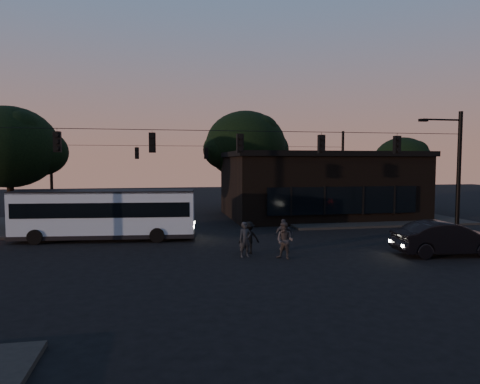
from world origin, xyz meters
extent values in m
plane|color=black|center=(0.00, 0.00, 0.00)|extent=(120.00, 120.00, 0.00)
cube|color=black|center=(12.00, 14.00, 0.07)|extent=(14.00, 10.00, 0.15)
cube|color=black|center=(-14.00, 14.00, 0.07)|extent=(14.00, 10.00, 0.15)
cube|color=black|center=(9.00, 16.00, 2.50)|extent=(15.00, 10.00, 5.00)
cube|color=black|center=(9.00, 16.00, 5.20)|extent=(15.40, 10.40, 0.40)
cube|color=black|center=(9.00, 10.88, 1.80)|extent=(11.50, 0.18, 2.00)
cylinder|color=black|center=(4.00, 22.00, 2.00)|extent=(0.44, 0.44, 4.00)
ellipsoid|color=black|center=(4.00, 22.00, 6.20)|extent=(7.60, 7.60, 6.46)
cylinder|color=black|center=(18.00, 18.00, 1.50)|extent=(0.44, 0.44, 3.00)
ellipsoid|color=black|center=(18.00, 18.00, 4.65)|extent=(5.20, 5.20, 4.42)
cylinder|color=black|center=(-14.00, 13.00, 1.80)|extent=(0.44, 0.44, 3.60)
ellipsoid|color=black|center=(-14.00, 13.00, 5.58)|extent=(6.40, 6.40, 5.44)
cylinder|color=black|center=(13.00, 4.00, 3.75)|extent=(0.24, 0.24, 7.50)
cylinder|color=black|center=(0.00, 4.00, 6.20)|extent=(26.00, 0.03, 0.03)
cube|color=black|center=(-9.00, 4.00, 5.55)|extent=(0.34, 0.30, 1.00)
cube|color=black|center=(-4.50, 4.00, 5.55)|extent=(0.34, 0.30, 1.00)
cube|color=black|center=(0.00, 4.00, 5.55)|extent=(0.34, 0.30, 1.00)
cube|color=black|center=(4.50, 4.00, 5.55)|extent=(0.34, 0.30, 1.00)
cube|color=black|center=(9.00, 4.00, 5.55)|extent=(0.34, 0.30, 1.00)
cylinder|color=black|center=(-13.00, 20.00, 3.75)|extent=(0.24, 0.24, 7.50)
cylinder|color=black|center=(13.00, 20.00, 3.75)|extent=(0.24, 0.24, 7.50)
cylinder|color=black|center=(0.00, 20.00, 6.00)|extent=(26.00, 0.03, 0.03)
cube|color=black|center=(-6.00, 20.00, 5.35)|extent=(0.34, 0.30, 1.00)
cube|color=black|center=(0.00, 20.00, 5.35)|extent=(0.34, 0.30, 1.00)
cube|color=black|center=(6.00, 20.00, 5.35)|extent=(0.34, 0.30, 1.00)
cube|color=#A3B9D0|center=(-7.29, 7.92, 1.64)|extent=(10.48, 3.39, 2.43)
cube|color=black|center=(-7.29, 7.92, 1.87)|extent=(10.07, 3.38, 0.84)
cube|color=black|center=(-7.29, 7.92, 2.85)|extent=(10.48, 3.39, 0.14)
cube|color=black|center=(-7.29, 7.92, 0.33)|extent=(10.58, 3.46, 0.23)
cylinder|color=black|center=(-10.99, 7.12, 0.42)|extent=(0.86, 0.32, 0.84)
cylinder|color=black|center=(-10.75, 9.45, 0.42)|extent=(0.86, 0.32, 0.84)
cylinder|color=black|center=(-4.34, 6.44, 0.42)|extent=(0.86, 0.32, 0.84)
cylinder|color=black|center=(-4.10, 8.76, 0.42)|extent=(0.86, 0.32, 0.84)
imported|color=black|center=(9.61, 0.38, 0.84)|extent=(5.20, 2.16, 1.67)
imported|color=black|center=(-0.15, 1.91, 0.85)|extent=(0.70, 0.54, 1.70)
imported|color=#342F2F|center=(1.60, 1.13, 0.87)|extent=(1.08, 1.05, 1.75)
imported|color=#2D2F37|center=(2.13, 3.05, 0.82)|extent=(0.98, 0.45, 1.64)
imported|color=black|center=(0.20, 2.64, 0.80)|extent=(1.05, 0.62, 1.61)
camera|label=1|loc=(-4.24, -18.06, 4.57)|focal=32.00mm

